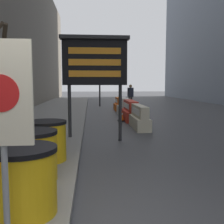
{
  "coord_description": "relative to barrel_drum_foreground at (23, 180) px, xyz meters",
  "views": [
    {
      "loc": [
        0.25,
        -2.51,
        1.7
      ],
      "look_at": [
        1.02,
        6.69,
        0.72
      ],
      "focal_mm": 42.0,
      "sensor_mm": 36.0,
      "label": 1
    }
  ],
  "objects": [
    {
      "name": "jersey_barrier_red_striped",
      "position": [
        2.71,
        9.08,
        -0.14
      ],
      "size": [
        0.65,
        2.1,
        0.94
      ],
      "color": "red",
      "rests_on": "ground_plane"
    },
    {
      "name": "message_board",
      "position": [
        0.96,
        4.64,
        1.78
      ],
      "size": [
        2.0,
        0.36,
        3.08
      ],
      "color": "#28282B",
      "rests_on": "ground_plane"
    },
    {
      "name": "jersey_barrier_orange_far",
      "position": [
        2.71,
        13.85,
        -0.18
      ],
      "size": [
        0.63,
        1.65,
        0.85
      ],
      "color": "orange",
      "rests_on": "ground_plane"
    },
    {
      "name": "traffic_light_near_curb",
      "position": [
        1.56,
        17.07,
        2.02
      ],
      "size": [
        0.28,
        0.45,
        3.52
      ],
      "color": "#2D2D30",
      "rests_on": "ground_plane"
    },
    {
      "name": "jersey_barrier_white",
      "position": [
        2.71,
        11.51,
        -0.14
      ],
      "size": [
        0.64,
        2.05,
        0.94
      ],
      "color": "silver",
      "rests_on": "ground_plane"
    },
    {
      "name": "warning_sign",
      "position": [
        -0.0,
        -0.63,
        0.93
      ],
      "size": [
        0.58,
        0.08,
        1.97
      ],
      "color": "gray",
      "rests_on": "sidewalk_left"
    },
    {
      "name": "pedestrian_worker",
      "position": [
        3.7,
        15.5,
        0.45
      ],
      "size": [
        0.4,
        0.51,
        1.69
      ],
      "rotation": [
        0.0,
        0.0,
        5.05
      ],
      "color": "#514C42",
      "rests_on": "ground_plane"
    },
    {
      "name": "traffic_cone_near",
      "position": [
        2.25,
        8.89,
        -0.27
      ],
      "size": [
        0.33,
        0.33,
        0.58
      ],
      "color": "black",
      "rests_on": "ground_plane"
    },
    {
      "name": "barrel_drum_back",
      "position": [
        -0.09,
        2.25,
        0.0
      ],
      "size": [
        0.83,
        0.83,
        0.82
      ],
      "color": "yellow",
      "rests_on": "sidewalk_left"
    },
    {
      "name": "barrel_drum_middle",
      "position": [
        -0.14,
        1.12,
        0.0
      ],
      "size": [
        0.83,
        0.83,
        0.82
      ],
      "color": "yellow",
      "rests_on": "sidewalk_left"
    },
    {
      "name": "barrel_drum_foreground",
      "position": [
        0.0,
        0.0,
        0.0
      ],
      "size": [
        0.83,
        0.83,
        0.82
      ],
      "color": "yellow",
      "rests_on": "sidewalk_left"
    },
    {
      "name": "jersey_barrier_cream",
      "position": [
        2.71,
        6.8,
        -0.16
      ],
      "size": [
        0.52,
        2.03,
        0.9
      ],
      "color": "beige",
      "rests_on": "ground_plane"
    }
  ]
}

